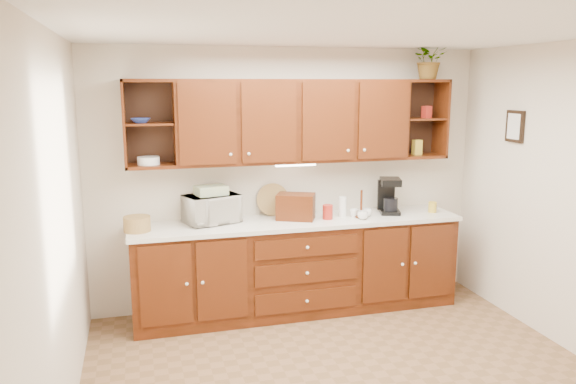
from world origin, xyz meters
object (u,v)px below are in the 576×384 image
bread_box (296,207)px  potted_plant (430,59)px  microwave (212,209)px  coffee_maker (389,196)px

bread_box → potted_plant: 2.01m
microwave → potted_plant: size_ratio=1.25×
microwave → bread_box: (0.81, -0.08, -0.01)m
microwave → coffee_maker: size_ratio=1.35×
microwave → potted_plant: bearing=-19.6°
microwave → bread_box: microwave is taller
coffee_maker → potted_plant: size_ratio=0.92×
bread_box → potted_plant: (1.42, 0.08, 1.42)m
bread_box → potted_plant: size_ratio=0.92×
coffee_maker → potted_plant: potted_plant is taller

